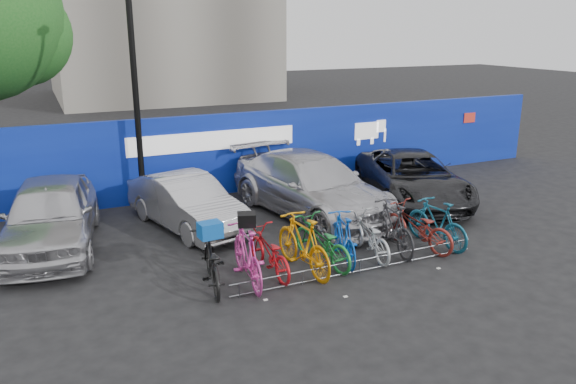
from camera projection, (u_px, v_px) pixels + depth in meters
ground at (345, 262)px, 11.95m from camera, size 100.00×100.00×0.00m
hoarding at (246, 152)px, 16.85m from camera, size 22.00×0.18×2.40m
lamppost at (135, 89)px, 14.46m from camera, size 0.25×0.50×6.11m
bike_rack at (360, 265)px, 11.38m from camera, size 5.60×0.03×0.30m
car_0 at (50, 215)px, 12.50m from camera, size 2.58×4.90×1.59m
car_1 at (187, 203)px, 13.82m from camera, size 2.35×4.19×1.31m
car_2 at (311, 185)px, 14.79m from camera, size 3.16×5.79×1.59m
car_3 at (412, 178)px, 15.96m from camera, size 3.70×5.46×1.39m
bike_0 at (211, 262)px, 10.70m from camera, size 1.00×2.00×1.01m
bike_1 at (247, 255)px, 10.83m from camera, size 0.73×2.01×1.18m
bike_2 at (269, 252)px, 11.25m from camera, size 0.71×1.81×0.94m
bike_3 at (303, 244)px, 11.32m from camera, size 0.75×2.06×1.21m
bike_4 at (322, 242)px, 11.70m from camera, size 0.96×1.98×0.99m
bike_5 at (343, 238)px, 11.88m from camera, size 0.90×1.82×1.05m
bike_6 at (369, 236)px, 12.14m from camera, size 0.74×1.81×0.93m
bike_7 at (393, 227)px, 12.38m from camera, size 0.79×1.97×1.15m
bike_8 at (417, 227)px, 12.56m from camera, size 1.13×2.04×1.02m
bike_9 at (437, 223)px, 12.71m from camera, size 0.75×1.87×1.09m
cargo_crate at (210, 230)px, 10.51m from camera, size 0.45×0.36×0.30m
cargo_topcase at (247, 220)px, 10.63m from camera, size 0.42×0.39×0.25m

